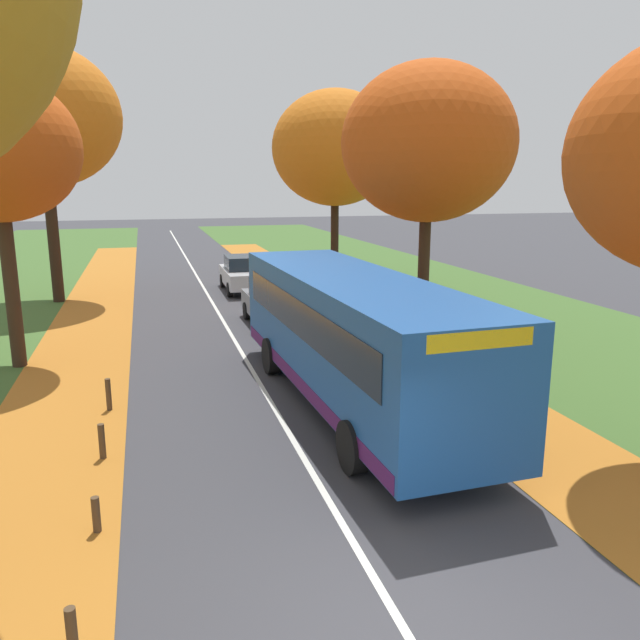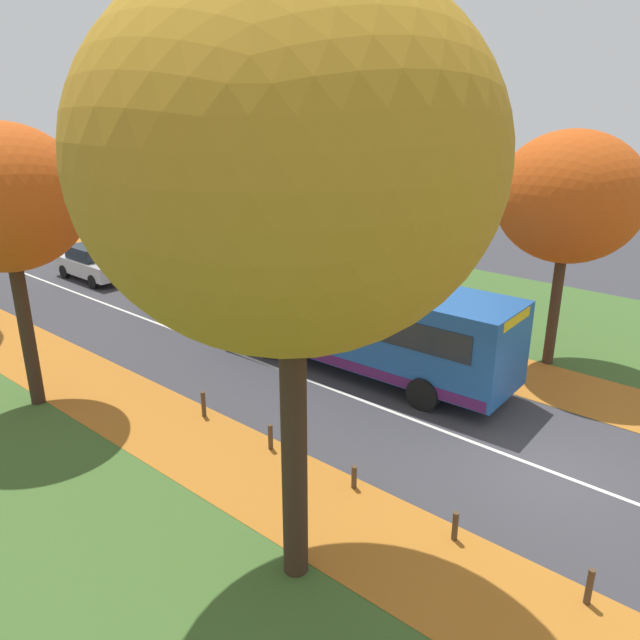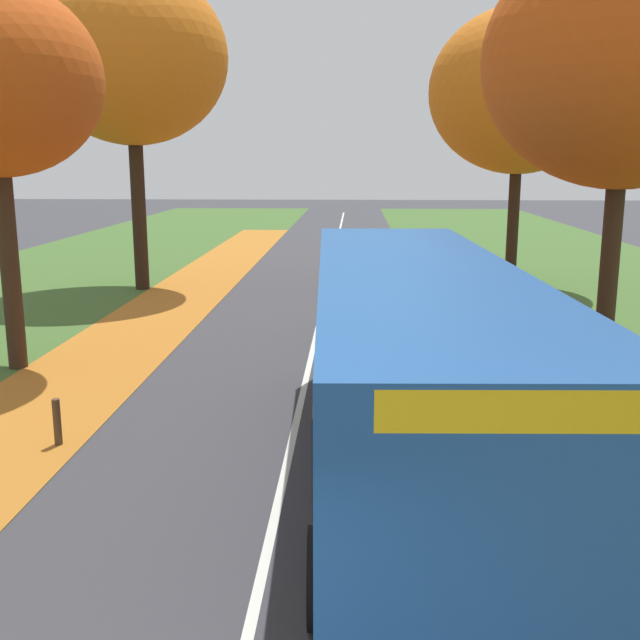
{
  "view_description": "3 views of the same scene",
  "coord_description": "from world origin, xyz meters",
  "px_view_note": "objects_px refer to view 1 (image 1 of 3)",
  "views": [
    {
      "loc": [
        -2.61,
        -5.77,
        5.04
      ],
      "look_at": [
        1.85,
        10.08,
        1.34
      ],
      "focal_mm": 35.0,
      "sensor_mm": 36.0,
      "label": 1
    },
    {
      "loc": [
        -13.06,
        -4.13,
        8.36
      ],
      "look_at": [
        1.43,
        8.27,
        1.42
      ],
      "focal_mm": 35.0,
      "sensor_mm": 36.0,
      "label": 2
    },
    {
      "loc": [
        0.95,
        -2.48,
        4.31
      ],
      "look_at": [
        0.31,
        11.35,
        1.33
      ],
      "focal_mm": 42.0,
      "sensor_mm": 36.0,
      "label": 3
    }
  ],
  "objects_px": {
    "bollard_second": "(72,635)",
    "bollard_fifth": "(109,395)",
    "bollard_third": "(96,515)",
    "bollard_fourth": "(102,442)",
    "tree_right_near": "(428,143)",
    "bus": "(352,332)",
    "tree_left_mid": "(42,117)",
    "tree_right_mid": "(335,149)",
    "car_grey_lead": "(275,303)",
    "car_silver_following": "(243,274)"
  },
  "relations": [
    {
      "from": "bollard_second",
      "to": "bollard_fifth",
      "type": "height_order",
      "value": "bollard_fifth"
    },
    {
      "from": "bollard_third",
      "to": "bollard_fourth",
      "type": "xyz_separation_m",
      "value": [
        -0.06,
        2.58,
        0.06
      ]
    },
    {
      "from": "tree_right_near",
      "to": "bus",
      "type": "distance_m",
      "value": 8.26
    },
    {
      "from": "tree_right_near",
      "to": "bus",
      "type": "bearing_deg",
      "value": -127.97
    },
    {
      "from": "tree_left_mid",
      "to": "bollard_fifth",
      "type": "relative_size",
      "value": 13.91
    },
    {
      "from": "tree_left_mid",
      "to": "tree_right_mid",
      "type": "relative_size",
      "value": 1.12
    },
    {
      "from": "tree_right_near",
      "to": "bollard_fifth",
      "type": "relative_size",
      "value": 11.6
    },
    {
      "from": "bus",
      "to": "car_grey_lead",
      "type": "distance_m",
      "value": 8.38
    },
    {
      "from": "car_silver_following",
      "to": "tree_right_mid",
      "type": "bearing_deg",
      "value": 7.38
    },
    {
      "from": "car_grey_lead",
      "to": "bollard_second",
      "type": "bearing_deg",
      "value": -109.51
    },
    {
      "from": "bollard_fourth",
      "to": "tree_right_near",
      "type": "bearing_deg",
      "value": 35.95
    },
    {
      "from": "tree_right_mid",
      "to": "bollard_third",
      "type": "relative_size",
      "value": 16.53
    },
    {
      "from": "tree_left_mid",
      "to": "bollard_fourth",
      "type": "distance_m",
      "value": 18.33
    },
    {
      "from": "tree_right_mid",
      "to": "car_silver_following",
      "type": "relative_size",
      "value": 2.18
    },
    {
      "from": "bollard_second",
      "to": "car_grey_lead",
      "type": "relative_size",
      "value": 0.15
    },
    {
      "from": "tree_left_mid",
      "to": "car_silver_following",
      "type": "relative_size",
      "value": 2.45
    },
    {
      "from": "tree_right_mid",
      "to": "car_grey_lead",
      "type": "relative_size",
      "value": 2.17
    },
    {
      "from": "bollard_fourth",
      "to": "car_silver_following",
      "type": "distance_m",
      "value": 17.9
    },
    {
      "from": "tree_right_near",
      "to": "bollard_fifth",
      "type": "xyz_separation_m",
      "value": [
        -9.62,
        -4.4,
        -5.78
      ]
    },
    {
      "from": "bollard_second",
      "to": "car_grey_lead",
      "type": "xyz_separation_m",
      "value": [
        5.31,
        14.97,
        0.49
      ]
    },
    {
      "from": "tree_left_mid",
      "to": "bollard_fourth",
      "type": "xyz_separation_m",
      "value": [
        2.66,
        -16.66,
        -7.16
      ]
    },
    {
      "from": "tree_left_mid",
      "to": "bus",
      "type": "height_order",
      "value": "tree_left_mid"
    },
    {
      "from": "bus",
      "to": "car_silver_following",
      "type": "xyz_separation_m",
      "value": [
        -0.07,
        15.62,
        -0.89
      ]
    },
    {
      "from": "tree_right_mid",
      "to": "bollard_fifth",
      "type": "height_order",
      "value": "tree_right_mid"
    },
    {
      "from": "bus",
      "to": "car_grey_lead",
      "type": "relative_size",
      "value": 2.48
    },
    {
      "from": "bollard_fifth",
      "to": "car_silver_following",
      "type": "xyz_separation_m",
      "value": [
        5.26,
        14.53,
        0.44
      ]
    },
    {
      "from": "tree_right_mid",
      "to": "car_grey_lead",
      "type": "xyz_separation_m",
      "value": [
        -4.61,
        -7.89,
        -5.68
      ]
    },
    {
      "from": "tree_right_mid",
      "to": "car_silver_following",
      "type": "height_order",
      "value": "tree_right_mid"
    },
    {
      "from": "bollard_fifth",
      "to": "car_silver_following",
      "type": "bearing_deg",
      "value": 70.09
    },
    {
      "from": "bollard_third",
      "to": "tree_left_mid",
      "type": "bearing_deg",
      "value": 98.04
    },
    {
      "from": "bollard_third",
      "to": "bus",
      "type": "xyz_separation_m",
      "value": [
        5.27,
        4.06,
        1.42
      ]
    },
    {
      "from": "car_grey_lead",
      "to": "bollard_fourth",
      "type": "bearing_deg",
      "value": -118.3
    },
    {
      "from": "bollard_third",
      "to": "bollard_fifth",
      "type": "xyz_separation_m",
      "value": [
        -0.06,
        5.15,
        0.09
      ]
    },
    {
      "from": "tree_right_near",
      "to": "bollard_fourth",
      "type": "bearing_deg",
      "value": -144.05
    },
    {
      "from": "car_silver_following",
      "to": "bus",
      "type": "bearing_deg",
      "value": -89.75
    },
    {
      "from": "tree_right_mid",
      "to": "bollard_second",
      "type": "xyz_separation_m",
      "value": [
        -9.91,
        -22.86,
        -6.17
      ]
    },
    {
      "from": "bollard_fourth",
      "to": "car_grey_lead",
      "type": "bearing_deg",
      "value": 61.7
    },
    {
      "from": "tree_right_mid",
      "to": "car_grey_lead",
      "type": "distance_m",
      "value": 10.76
    },
    {
      "from": "tree_right_mid",
      "to": "bollard_fifth",
      "type": "distance_m",
      "value": 19.09
    },
    {
      "from": "bollard_third",
      "to": "bollard_second",
      "type": "bearing_deg",
      "value": -91.71
    },
    {
      "from": "tree_right_mid",
      "to": "bollard_fourth",
      "type": "bearing_deg",
      "value": -119.19
    },
    {
      "from": "car_silver_following",
      "to": "bollard_second",
      "type": "bearing_deg",
      "value": -103.35
    },
    {
      "from": "tree_right_near",
      "to": "car_silver_following",
      "type": "distance_m",
      "value": 12.25
    },
    {
      "from": "bollard_second",
      "to": "car_grey_lead",
      "type": "distance_m",
      "value": 15.89
    },
    {
      "from": "bollard_second",
      "to": "bollard_fifth",
      "type": "distance_m",
      "value": 7.73
    },
    {
      "from": "car_silver_following",
      "to": "bollard_third",
      "type": "bearing_deg",
      "value": -104.81
    },
    {
      "from": "tree_right_mid",
      "to": "bollard_fourth",
      "type": "height_order",
      "value": "tree_right_mid"
    },
    {
      "from": "tree_left_mid",
      "to": "bollard_second",
      "type": "height_order",
      "value": "tree_left_mid"
    },
    {
      "from": "bollard_fifth",
      "to": "tree_right_near",
      "type": "bearing_deg",
      "value": 24.58
    },
    {
      "from": "tree_right_near",
      "to": "car_silver_following",
      "type": "height_order",
      "value": "tree_right_near"
    }
  ]
}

